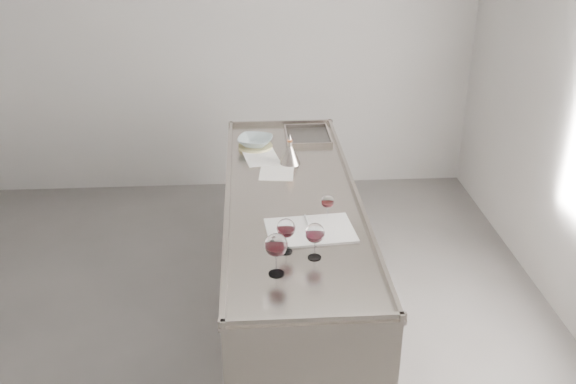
{
  "coord_description": "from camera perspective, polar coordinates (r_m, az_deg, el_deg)",
  "views": [
    {
      "loc": [
        0.26,
        -3.0,
        2.55
      ],
      "look_at": [
        0.47,
        0.17,
        1.02
      ],
      "focal_mm": 40.0,
      "sensor_mm": 36.0,
      "label": 1
    }
  ],
  "objects": [
    {
      "name": "room_shell",
      "position": [
        3.22,
        -8.15,
        4.52
      ],
      "size": [
        4.54,
        5.04,
        2.84
      ],
      "color": "#575452",
      "rests_on": "ground"
    },
    {
      "name": "counter",
      "position": [
        3.91,
        0.35,
        -6.43
      ],
      "size": [
        0.77,
        2.42,
        0.97
      ],
      "color": "gray",
      "rests_on": "ground"
    },
    {
      "name": "wine_glass_left",
      "position": [
        3.06,
        -0.18,
        -3.32
      ],
      "size": [
        0.09,
        0.09,
        0.18
      ],
      "rotation": [
        0.0,
        0.0,
        -0.04
      ],
      "color": "white",
      "rests_on": "counter"
    },
    {
      "name": "wine_glass_middle",
      "position": [
        2.88,
        -1.06,
        -4.84
      ],
      "size": [
        0.11,
        0.11,
        0.21
      ],
      "rotation": [
        0.0,
        0.0,
        0.2
      ],
      "color": "white",
      "rests_on": "counter"
    },
    {
      "name": "wine_glass_right",
      "position": [
        3.01,
        2.41,
        -3.75
      ],
      "size": [
        0.09,
        0.09,
        0.18
      ],
      "rotation": [
        0.0,
        0.0,
        0.39
      ],
      "color": "white",
      "rests_on": "counter"
    },
    {
      "name": "wine_glass_small",
      "position": [
        3.38,
        3.55,
        -0.93
      ],
      "size": [
        0.07,
        0.07,
        0.14
      ],
      "rotation": [
        0.0,
        0.0,
        -0.15
      ],
      "color": "white",
      "rests_on": "counter"
    },
    {
      "name": "notebook",
      "position": [
        3.29,
        1.99,
        -3.43
      ],
      "size": [
        0.47,
        0.35,
        0.02
      ],
      "rotation": [
        0.0,
        0.0,
        0.09
      ],
      "color": "white",
      "rests_on": "counter"
    },
    {
      "name": "loose_paper_top",
      "position": [
        3.99,
        -1.0,
        1.91
      ],
      "size": [
        0.24,
        0.32,
        0.0
      ],
      "primitive_type": "cube",
      "rotation": [
        0.0,
        0.0,
        -0.1
      ],
      "color": "silver",
      "rests_on": "counter"
    },
    {
      "name": "loose_paper_under",
      "position": [
        4.18,
        -2.39,
        3.12
      ],
      "size": [
        0.26,
        0.33,
        0.0
      ],
      "primitive_type": "cube",
      "rotation": [
        0.0,
        0.0,
        0.17
      ],
      "color": "white",
      "rests_on": "counter"
    },
    {
      "name": "trivet",
      "position": [
        4.34,
        -2.92,
        4.07
      ],
      "size": [
        0.27,
        0.27,
        0.02
      ],
      "primitive_type": "cylinder",
      "rotation": [
        0.0,
        0.0,
        0.2
      ],
      "color": "#C7BD80",
      "rests_on": "counter"
    },
    {
      "name": "ceramic_bowl",
      "position": [
        4.33,
        -2.93,
        4.54
      ],
      "size": [
        0.28,
        0.28,
        0.06
      ],
      "primitive_type": "imported",
      "rotation": [
        0.0,
        0.0,
        -0.23
      ],
      "color": "#95A8AD",
      "rests_on": "trivet"
    },
    {
      "name": "wine_funnel",
      "position": [
        4.07,
        0.17,
        3.37
      ],
      "size": [
        0.14,
        0.14,
        0.2
      ],
      "rotation": [
        0.0,
        0.0,
        0.12
      ],
      "color": "#ABA198",
      "rests_on": "counter"
    }
  ]
}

